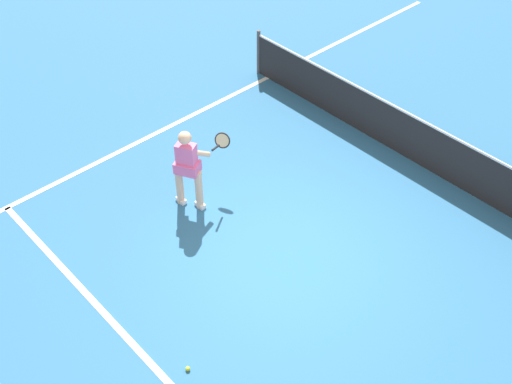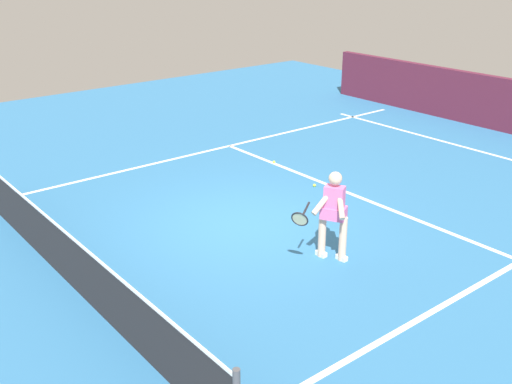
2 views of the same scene
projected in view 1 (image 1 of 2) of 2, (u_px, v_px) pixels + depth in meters
The scene contains 6 objects.
ground_plane at pixel (286, 259), 10.28m from camera, with size 25.99×25.99×0.00m, color teal.
service_line_marking at pixel (146, 358), 8.91m from camera, with size 8.23×0.10×0.01m, color white.
sideline_left_marking at pixel (137, 143), 12.53m from camera, with size 0.10×17.99×0.01m, color white.
court_net at pixel (424, 144), 11.72m from camera, with size 8.91×0.08×1.03m.
tennis_player at pixel (189, 166), 10.69m from camera, with size 0.68×1.13×1.55m.
tennis_ball_mid at pixel (188, 369), 8.75m from camera, with size 0.07×0.07×0.07m, color #D1E533.
Camera 1 is at (4.79, -5.05, 7.66)m, focal length 45.42 mm.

